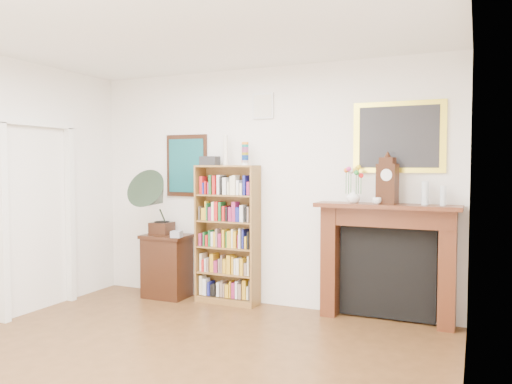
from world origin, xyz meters
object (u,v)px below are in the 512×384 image
(teacup, at_px, (377,201))
(flower_vase, at_px, (353,196))
(bottle_right, at_px, (443,196))
(cd_stack, at_px, (177,234))
(gramophone, at_px, (155,199))
(side_cabinet, at_px, (167,266))
(fireplace, at_px, (387,252))
(mantel_clock, at_px, (387,182))
(bookshelf, at_px, (227,226))
(bottle_left, at_px, (425,193))

(teacup, bearing_deg, flower_vase, 168.91)
(bottle_right, bearing_deg, cd_stack, -175.58)
(gramophone, xyz_separation_m, teacup, (2.67, 0.13, 0.04))
(side_cabinet, xyz_separation_m, cd_stack, (0.25, -0.16, 0.43))
(fireplace, bearing_deg, mantel_clock, -83.24)
(side_cabinet, bearing_deg, mantel_clock, 0.14)
(bookshelf, bearing_deg, fireplace, 2.07)
(bookshelf, distance_m, side_cabinet, 0.97)
(fireplace, bearing_deg, flower_vase, -167.13)
(bookshelf, relative_size, cd_stack, 15.88)
(side_cabinet, xyz_separation_m, fireplace, (2.68, 0.12, 0.35))
(bottle_right, bearing_deg, gramophone, -176.54)
(fireplace, distance_m, mantel_clock, 0.74)
(bottle_left, relative_size, bottle_right, 1.20)
(gramophone, distance_m, bottle_left, 3.14)
(side_cabinet, relative_size, bottle_right, 3.94)
(bookshelf, height_order, teacup, bookshelf)
(side_cabinet, bearing_deg, bookshelf, 4.23)
(side_cabinet, relative_size, cd_stack, 6.57)
(fireplace, xyz_separation_m, bottle_left, (0.38, -0.03, 0.63))
(gramophone, xyz_separation_m, bottle_left, (3.13, 0.21, 0.13))
(side_cabinet, height_order, teacup, teacup)
(side_cabinet, height_order, bottle_right, bottle_right)
(mantel_clock, height_order, teacup, mantel_clock)
(cd_stack, xyz_separation_m, teacup, (2.34, 0.16, 0.46))
(fireplace, bearing_deg, teacup, -124.24)
(fireplace, height_order, mantel_clock, mantel_clock)
(cd_stack, bearing_deg, mantel_clock, 4.83)
(bookshelf, bearing_deg, gramophone, -166.83)
(cd_stack, bearing_deg, fireplace, 6.52)
(mantel_clock, relative_size, bottle_left, 2.01)
(fireplace, distance_m, teacup, 0.56)
(gramophone, relative_size, cd_stack, 6.78)
(cd_stack, xyz_separation_m, flower_vase, (2.09, 0.21, 0.50))
(side_cabinet, height_order, flower_vase, flower_vase)
(bookshelf, distance_m, bottle_left, 2.29)
(fireplace, xyz_separation_m, gramophone, (-2.76, -0.25, 0.50))
(side_cabinet, bearing_deg, bottle_right, 0.39)
(bookshelf, distance_m, mantel_clock, 1.95)
(cd_stack, height_order, flower_vase, flower_vase)
(bookshelf, xyz_separation_m, fireplace, (1.86, 0.05, -0.18))
(fireplace, relative_size, flower_vase, 9.88)
(gramophone, height_order, cd_stack, gramophone)
(bookshelf, distance_m, teacup, 1.82)
(fireplace, xyz_separation_m, teacup, (-0.09, -0.12, 0.54))
(side_cabinet, xyz_separation_m, bottle_left, (3.06, 0.09, 0.98))
(gramophone, relative_size, bottle_right, 4.07)
(cd_stack, bearing_deg, side_cabinet, 148.05)
(bookshelf, relative_size, teacup, 20.87)
(gramophone, bearing_deg, cd_stack, -7.55)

